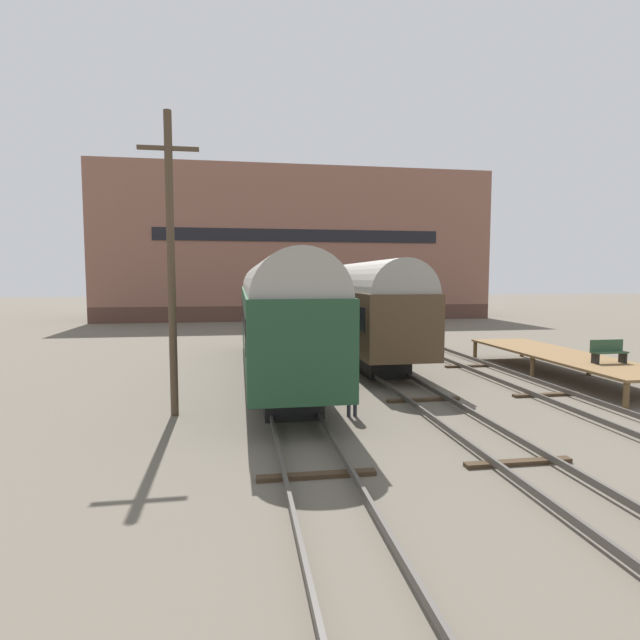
% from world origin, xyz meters
% --- Properties ---
extents(ground_plane, '(200.00, 200.00, 0.00)m').
position_xyz_m(ground_plane, '(0.00, 0.00, 0.00)').
color(ground_plane, '#60594C').
extents(track_left, '(2.60, 60.00, 0.26)m').
position_xyz_m(track_left, '(-4.71, 0.00, 0.14)').
color(track_left, '#4C4742').
rests_on(track_left, ground).
extents(track_middle, '(2.60, 60.00, 0.26)m').
position_xyz_m(track_middle, '(0.00, 0.00, 0.14)').
color(track_middle, '#4C4742').
rests_on(track_middle, ground).
extents(track_right, '(2.60, 60.00, 0.26)m').
position_xyz_m(track_right, '(4.71, 0.00, 0.14)').
color(track_right, '#4C4742').
rests_on(track_right, ground).
extents(train_car_green, '(2.92, 18.74, 5.13)m').
position_xyz_m(train_car_green, '(-4.71, 2.49, 2.93)').
color(train_car_green, black).
rests_on(train_car_green, ground).
extents(train_car_brown, '(3.01, 17.84, 5.08)m').
position_xyz_m(train_car_brown, '(0.00, 7.67, 2.88)').
color(train_car_brown, black).
rests_on(train_car_brown, ground).
extents(station_platform, '(3.03, 10.91, 0.99)m').
position_xyz_m(station_platform, '(7.54, 0.25, 0.91)').
color(station_platform, brown).
rests_on(station_platform, ground).
extents(bench, '(1.40, 0.40, 0.91)m').
position_xyz_m(bench, '(7.82, -2.16, 1.47)').
color(bench, '#2D4C33').
rests_on(bench, station_platform).
extents(person_worker, '(0.32, 0.32, 1.73)m').
position_xyz_m(person_worker, '(-2.90, -4.47, 1.04)').
color(person_worker, '#282833').
rests_on(person_worker, ground).
extents(utility_pole, '(1.80, 0.24, 9.28)m').
position_xyz_m(utility_pole, '(-8.35, -3.46, 4.80)').
color(utility_pole, '#473828').
rests_on(utility_pole, ground).
extents(warehouse_building, '(39.98, 13.71, 15.32)m').
position_xyz_m(warehouse_building, '(-0.32, 36.59, 7.66)').
color(warehouse_building, '#4F342A').
rests_on(warehouse_building, ground).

